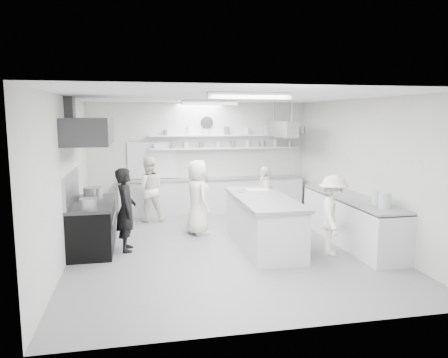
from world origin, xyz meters
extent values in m
cube|color=gray|center=(0.00, 0.00, -0.01)|extent=(6.00, 7.00, 0.02)
cube|color=white|center=(0.00, 0.00, 3.01)|extent=(6.00, 7.00, 0.02)
cube|color=silver|center=(0.00, 3.50, 1.50)|extent=(6.00, 0.04, 3.00)
cube|color=silver|center=(0.00, -3.50, 1.50)|extent=(6.00, 0.04, 3.00)
cube|color=silver|center=(-3.00, 0.00, 1.50)|extent=(0.04, 7.00, 3.00)
cube|color=silver|center=(3.00, 0.00, 1.50)|extent=(0.04, 7.00, 3.00)
cube|color=black|center=(-2.60, 0.40, 0.45)|extent=(0.80, 1.80, 0.90)
cube|color=#38383A|center=(-2.60, 0.40, 2.35)|extent=(0.85, 2.00, 0.50)
cube|color=silver|center=(0.30, 3.20, 0.46)|extent=(5.00, 0.60, 0.92)
cube|color=silver|center=(0.70, 3.37, 1.75)|extent=(4.20, 0.26, 0.04)
cube|color=silver|center=(0.70, 3.37, 2.10)|extent=(4.20, 0.26, 0.04)
cube|color=black|center=(-1.30, 3.48, 1.45)|extent=(1.30, 0.04, 1.00)
cylinder|color=white|center=(0.20, 3.46, 2.45)|extent=(0.32, 0.05, 0.32)
cube|color=silver|center=(2.65, -0.20, 0.47)|extent=(0.74, 3.30, 0.94)
cube|color=#A4A5A6|center=(2.00, 2.40, 2.30)|extent=(0.30, 1.60, 0.40)
cube|color=silver|center=(0.00, -1.80, 2.94)|extent=(1.30, 0.25, 0.10)
cube|color=silver|center=(0.00, 1.80, 2.94)|extent=(1.30, 0.25, 0.10)
cube|color=silver|center=(0.77, -0.09, 0.49)|extent=(1.00, 2.64, 0.97)
cylinder|color=#A4A5A6|center=(-2.60, 0.74, 1.05)|extent=(0.39, 0.39, 0.28)
imported|color=black|center=(-1.94, 0.17, 0.82)|extent=(0.41, 0.61, 1.64)
imported|color=white|center=(-1.44, 2.51, 0.81)|extent=(0.82, 0.65, 1.63)
imported|color=white|center=(-0.40, 1.12, 0.83)|extent=(0.71, 0.92, 1.67)
imported|color=white|center=(1.16, 1.08, 0.75)|extent=(0.51, 0.93, 1.50)
imported|color=white|center=(1.92, -0.86, 0.77)|extent=(0.92, 1.14, 1.54)
imported|color=#A4A5A6|center=(0.51, 0.59, 1.00)|extent=(0.29, 0.29, 0.06)
imported|color=silver|center=(0.62, -0.18, 1.00)|extent=(0.21, 0.21, 0.05)
imported|color=silver|center=(2.68, -1.17, 0.97)|extent=(0.33, 0.33, 0.06)
camera|label=1|loc=(-1.71, -8.29, 2.65)|focal=34.63mm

